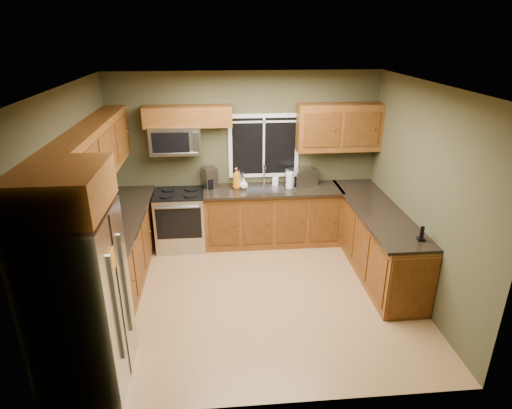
{
  "coord_description": "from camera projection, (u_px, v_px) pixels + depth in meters",
  "views": [
    {
      "loc": [
        -0.4,
        -4.78,
        3.28
      ],
      "look_at": [
        0.05,
        0.35,
        1.15
      ],
      "focal_mm": 30.0,
      "sensor_mm": 36.0,
      "label": 1
    }
  ],
  "objects": [
    {
      "name": "window",
      "position": [
        264.0,
        146.0,
        6.76
      ],
      "size": [
        1.12,
        0.03,
        1.02
      ],
      "color": "white",
      "rests_on": "back_wall"
    },
    {
      "name": "toaster_oven",
      "position": [
        302.0,
        177.0,
        6.83
      ],
      "size": [
        0.52,
        0.48,
        0.27
      ],
      "color": "#B7B7BC",
      "rests_on": "countertop_back"
    },
    {
      "name": "front_wall",
      "position": [
        273.0,
        282.0,
        3.51
      ],
      "size": [
        4.2,
        0.0,
        4.2
      ],
      "primitive_type": "plane",
      "rotation": [
        -1.57,
        0.0,
        0.0
      ],
      "color": "#424027",
      "rests_on": "ground"
    },
    {
      "name": "microwave",
      "position": [
        176.0,
        139.0,
        6.42
      ],
      "size": [
        0.76,
        0.41,
        0.42
      ],
      "color": "#B7B7BC",
      "rests_on": "back_wall"
    },
    {
      "name": "upper_cabinets_back_right",
      "position": [
        339.0,
        127.0,
        6.6
      ],
      "size": [
        1.3,
        0.33,
        0.72
      ],
      "primitive_type": "cube",
      "color": "brown",
      "rests_on": "back_wall"
    },
    {
      "name": "paper_towel_roll",
      "position": [
        289.0,
        180.0,
        6.7
      ],
      "size": [
        0.14,
        0.14,
        0.28
      ],
      "color": "white",
      "rests_on": "countertop_back"
    },
    {
      "name": "upper_cabinets_back_left",
      "position": [
        188.0,
        116.0,
        6.33
      ],
      "size": [
        1.3,
        0.33,
        0.3
      ],
      "primitive_type": "cube",
      "color": "brown",
      "rests_on": "back_wall"
    },
    {
      "name": "soap_bottle_b",
      "position": [
        276.0,
        179.0,
        6.85
      ],
      "size": [
        0.11,
        0.11,
        0.19
      ],
      "primitive_type": "imported",
      "rotation": [
        0.0,
        0.0,
        -0.3
      ],
      "color": "white",
      "rests_on": "countertop_back"
    },
    {
      "name": "left_wall",
      "position": [
        76.0,
        206.0,
        5.0
      ],
      "size": [
        0.0,
        3.6,
        3.6
      ],
      "primitive_type": "plane",
      "rotation": [
        1.57,
        0.0,
        1.57
      ],
      "color": "#424027",
      "rests_on": "ground"
    },
    {
      "name": "refrigerator",
      "position": [
        82.0,
        303.0,
        4.0
      ],
      "size": [
        0.74,
        0.9,
        1.8
      ],
      "color": "#B7B7BC",
      "rests_on": "ground"
    },
    {
      "name": "kettle",
      "position": [
        239.0,
        179.0,
        6.79
      ],
      "size": [
        0.17,
        0.17,
        0.27
      ],
      "color": "#B7B7BC",
      "rests_on": "countertop_back"
    },
    {
      "name": "back_wall",
      "position": [
        245.0,
        158.0,
        6.82
      ],
      "size": [
        4.2,
        0.0,
        4.2
      ],
      "primitive_type": "plane",
      "rotation": [
        1.57,
        0.0,
        0.0
      ],
      "color": "#424027",
      "rests_on": "ground"
    },
    {
      "name": "countertop_peninsula",
      "position": [
        377.0,
        210.0,
        5.98
      ],
      "size": [
        0.65,
        2.5,
        0.04
      ],
      "primitive_type": "cube",
      "color": "black",
      "rests_on": "base_cabinets_peninsula"
    },
    {
      "name": "base_cabinets_back",
      "position": [
        272.0,
        217.0,
        6.93
      ],
      "size": [
        2.17,
        0.6,
        0.9
      ],
      "primitive_type": "cube",
      "color": "brown",
      "rests_on": "ground"
    },
    {
      "name": "countertop_back",
      "position": [
        273.0,
        190.0,
        6.72
      ],
      "size": [
        2.17,
        0.65,
        0.04
      ],
      "primitive_type": "cube",
      "color": "black",
      "rests_on": "base_cabinets_back"
    },
    {
      "name": "soap_bottle_c",
      "position": [
        244.0,
        184.0,
        6.69
      ],
      "size": [
        0.16,
        0.16,
        0.17
      ],
      "primitive_type": "imported",
      "rotation": [
        0.0,
        0.0,
        0.2
      ],
      "color": "white",
      "rests_on": "countertop_back"
    },
    {
      "name": "coffee_maker",
      "position": [
        210.0,
        178.0,
        6.73
      ],
      "size": [
        0.26,
        0.3,
        0.31
      ],
      "color": "slate",
      "rests_on": "countertop_back"
    },
    {
      "name": "base_cabinets_left",
      "position": [
        120.0,
        253.0,
        5.8
      ],
      "size": [
        0.6,
        2.65,
        0.9
      ],
      "primitive_type": "cube",
      "color": "brown",
      "rests_on": "ground"
    },
    {
      "name": "upper_cabinet_over_fridge",
      "position": [
        60.0,
        190.0,
        3.57
      ],
      "size": [
        0.72,
        0.9,
        0.38
      ],
      "primitive_type": "cube",
      "color": "brown",
      "rests_on": "left_wall"
    },
    {
      "name": "base_cabinets_peninsula",
      "position": [
        376.0,
        240.0,
        6.16
      ],
      "size": [
        0.6,
        2.52,
        0.9
      ],
      "color": "brown",
      "rests_on": "ground"
    },
    {
      "name": "countertop_left",
      "position": [
        117.0,
        222.0,
        5.63
      ],
      "size": [
        0.65,
        2.65,
        0.04
      ],
      "primitive_type": "cube",
      "color": "black",
      "rests_on": "base_cabinets_left"
    },
    {
      "name": "right_wall",
      "position": [
        422.0,
        195.0,
        5.34
      ],
      "size": [
        0.0,
        3.6,
        3.6
      ],
      "primitive_type": "plane",
      "rotation": [
        1.57,
        0.0,
        -1.57
      ],
      "color": "#424027",
      "rests_on": "ground"
    },
    {
      "name": "floor",
      "position": [
        255.0,
        294.0,
        5.69
      ],
      "size": [
        4.2,
        4.2,
        0.0
      ],
      "primitive_type": "plane",
      "color": "#9B7244",
      "rests_on": "ground"
    },
    {
      "name": "range",
      "position": [
        181.0,
        220.0,
        6.77
      ],
      "size": [
        0.76,
        0.69,
        0.94
      ],
      "color": "#B7B7BC",
      "rests_on": "ground"
    },
    {
      "name": "upper_cabinets_left",
      "position": [
        94.0,
        153.0,
        5.25
      ],
      "size": [
        0.33,
        2.65,
        0.72
      ],
      "primitive_type": "cube",
      "color": "brown",
      "rests_on": "left_wall"
    },
    {
      "name": "sink",
      "position": [
        265.0,
        188.0,
        6.72
      ],
      "size": [
        0.6,
        0.42,
        0.36
      ],
      "color": "slate",
      "rests_on": "countertop_back"
    },
    {
      "name": "soap_bottle_a",
      "position": [
        237.0,
        178.0,
        6.68
      ],
      "size": [
        0.17,
        0.17,
        0.33
      ],
      "primitive_type": "imported",
      "rotation": [
        0.0,
        0.0,
        -0.37
      ],
      "color": "orange",
      "rests_on": "countertop_back"
    },
    {
      "name": "ceiling",
      "position": [
        254.0,
        86.0,
        4.65
      ],
      "size": [
        4.2,
        4.2,
        0.0
      ],
      "primitive_type": "plane",
      "rotation": [
        3.14,
        0.0,
        0.0
      ],
      "color": "white",
      "rests_on": "back_wall"
    },
    {
      "name": "cordless_phone",
      "position": [
        421.0,
        236.0,
        5.07
      ],
      "size": [
        0.09,
        0.09,
        0.18
      ],
      "color": "black",
      "rests_on": "countertop_peninsula"
    }
  ]
}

